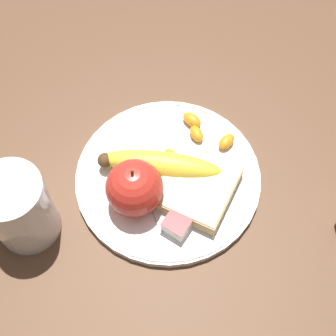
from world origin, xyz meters
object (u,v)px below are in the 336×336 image
juice_glass (20,210)px  bread_slice (194,189)px  apple (134,188)px  plate (168,177)px  fork (153,178)px  banana (158,167)px  jam_packet (179,222)px

juice_glass → bread_slice: size_ratio=1.00×
apple → bread_slice: apple is taller
juice_glass → apple: (-0.10, 0.10, -0.00)m
plate → fork: fork is taller
juice_glass → apple: juice_glass is taller
banana → fork: size_ratio=1.00×
banana → juice_glass: bearing=-34.1°
jam_packet → banana: bearing=-128.0°
juice_glass → fork: juice_glass is taller
juice_glass → fork: bearing=144.5°
apple → fork: 0.05m
plate → fork: bearing=-42.4°
bread_slice → fork: size_ratio=0.67×
bread_slice → jam_packet: 0.05m
juice_glass → jam_packet: size_ratio=2.83×
banana → bread_slice: 0.06m
apple → jam_packet: size_ratio=2.14×
juice_glass → banana: (-0.15, 0.10, -0.02)m
apple → jam_packet: (-0.00, 0.07, -0.03)m
bread_slice → apple: bearing=-49.3°
juice_glass → banana: 0.18m
plate → apple: size_ratio=3.06×
plate → banana: (0.01, -0.01, 0.02)m
plate → jam_packet: bearing=43.2°
apple → jam_packet: bearing=90.3°
banana → jam_packet: (0.05, 0.06, -0.01)m
fork → bread_slice: bearing=51.8°
bread_slice → fork: 0.06m
banana → bread_slice: bearing=90.9°
fork → apple: bearing=-50.4°
apple → bread_slice: (-0.05, 0.06, -0.03)m
bread_slice → plate: bearing=-95.4°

